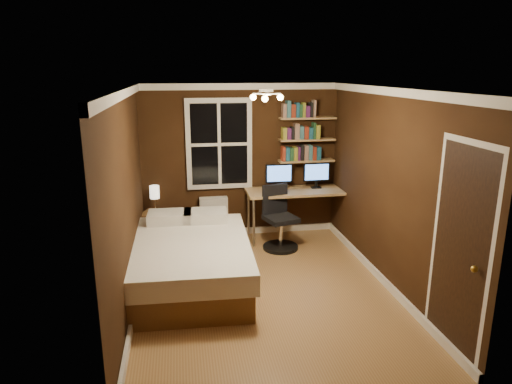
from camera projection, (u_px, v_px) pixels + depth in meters
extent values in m
plane|color=#97673C|center=(264.00, 289.00, 5.80)|extent=(4.20, 4.20, 0.00)
cube|color=black|center=(241.00, 161.00, 7.47)|extent=(3.20, 0.04, 2.50)
cube|color=black|center=(127.00, 201.00, 5.22)|extent=(0.04, 4.20, 2.50)
cube|color=black|center=(389.00, 189.00, 5.73)|extent=(0.04, 4.20, 2.50)
cube|color=white|center=(264.00, 88.00, 5.15)|extent=(3.20, 4.20, 0.02)
cube|color=white|center=(219.00, 144.00, 7.31)|extent=(1.06, 0.06, 1.46)
sphere|color=gold|center=(474.00, 269.00, 4.03)|extent=(0.06, 0.06, 0.06)
cube|color=tan|center=(306.00, 161.00, 7.53)|extent=(0.92, 0.22, 0.03)
cube|color=tan|center=(307.00, 140.00, 7.44)|extent=(0.92, 0.22, 0.03)
cube|color=tan|center=(308.00, 118.00, 7.35)|extent=(0.92, 0.22, 0.03)
cube|color=brown|center=(188.00, 273.00, 5.89)|extent=(1.56, 2.17, 0.34)
cube|color=white|center=(187.00, 251.00, 5.81)|extent=(1.65, 2.24, 0.25)
cube|color=silver|center=(170.00, 217.00, 6.52)|extent=(0.63, 0.45, 0.15)
cube|color=silver|center=(205.00, 216.00, 6.58)|extent=(0.63, 0.45, 0.15)
cube|color=brown|center=(157.00, 228.00, 7.27)|extent=(0.53, 0.53, 0.52)
cube|color=silver|center=(214.00, 218.00, 7.52)|extent=(0.46, 0.16, 0.69)
cube|color=tan|center=(299.00, 191.00, 7.41)|extent=(1.72, 0.64, 0.04)
cylinder|color=beige|center=(254.00, 223.00, 7.12)|extent=(0.04, 0.04, 0.77)
cylinder|color=beige|center=(351.00, 218.00, 7.38)|extent=(0.04, 0.04, 0.77)
cylinder|color=beige|center=(248.00, 212.00, 7.66)|extent=(0.04, 0.04, 0.77)
cylinder|color=beige|center=(339.00, 208.00, 7.92)|extent=(0.04, 0.04, 0.77)
cylinder|color=black|center=(280.00, 247.00, 7.12)|extent=(0.55, 0.55, 0.05)
cylinder|color=silver|center=(281.00, 233.00, 7.06)|extent=(0.06, 0.06, 0.41)
cube|color=black|center=(281.00, 219.00, 7.00)|extent=(0.56, 0.56, 0.07)
cube|color=black|center=(275.00, 199.00, 7.10)|extent=(0.42, 0.17, 0.47)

